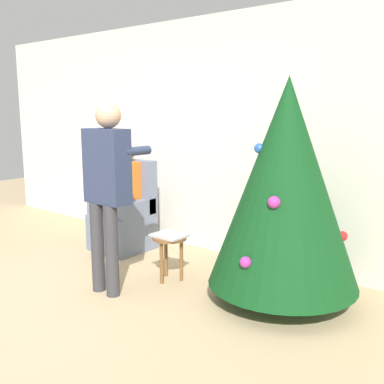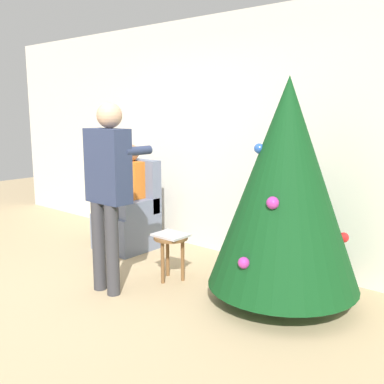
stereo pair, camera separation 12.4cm
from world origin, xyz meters
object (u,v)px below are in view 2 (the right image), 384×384
armchair (129,218)px  person_standing (108,180)px  side_stool (171,245)px  person_seated (127,192)px  christmas_tree (286,184)px

armchair → person_standing: bearing=-49.0°
person_standing → side_stool: bearing=65.3°
armchair → person_standing: 1.48m
person_seated → side_stool: bearing=-20.5°
armchair → christmas_tree: bearing=-4.5°
person_seated → side_stool: (1.11, -0.42, -0.33)m
armchair → person_standing: size_ratio=0.62×
armchair → side_stool: (1.11, -0.45, -0.01)m
christmas_tree → side_stool: christmas_tree is taller
side_stool → person_seated: bearing=159.5°
side_stool → armchair: bearing=158.2°
christmas_tree → armchair: christmas_tree is taller
armchair → side_stool: armchair is taller
armchair → person_seated: bearing=-90.0°
person_seated → christmas_tree: bearing=-3.7°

